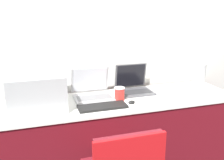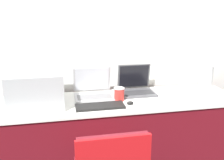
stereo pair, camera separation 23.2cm
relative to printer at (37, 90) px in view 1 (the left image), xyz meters
name	(u,v)px [view 1 (the left image)]	position (x,y,z in m)	size (l,w,h in m)	color
wall_back	(107,36)	(0.71, 0.38, 0.37)	(8.00, 0.05, 2.60)	silver
table	(120,138)	(0.71, -0.01, -0.54)	(2.16, 0.62, 0.77)	maroon
printer	(37,90)	(0.00, 0.00, 0.00)	(0.45, 0.42, 0.29)	#B2B7BC
laptop_left	(93,91)	(0.50, 0.13, -0.10)	(0.36, 0.32, 0.26)	#B7B7BC
laptop_right	(134,86)	(0.92, 0.16, -0.10)	(0.33, 0.29, 0.26)	#4C4C51
external_keyboard	(103,107)	(0.51, -0.16, -0.15)	(0.41, 0.15, 0.02)	black
coffee_cup	(120,94)	(0.70, -0.03, -0.10)	(0.09, 0.09, 0.12)	red
mouse	(132,102)	(0.77, -0.15, -0.14)	(0.06, 0.04, 0.03)	black
metal_pitcher	(200,73)	(1.66, 0.16, -0.03)	(0.12, 0.12, 0.28)	silver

